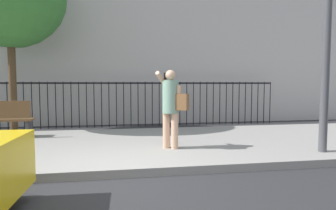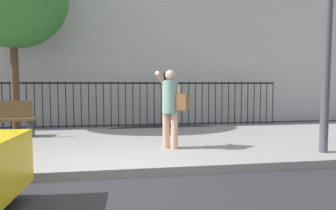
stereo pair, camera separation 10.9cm
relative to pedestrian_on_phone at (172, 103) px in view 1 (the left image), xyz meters
The scene contains 5 objects.
ground_plane 2.21m from the pedestrian_on_phone, 131.87° to the right, with size 60.00×60.00×0.00m, color #28282B.
sidewalk 1.82m from the pedestrian_on_phone, 148.32° to the left, with size 28.00×4.40×0.15m, color gray.
building_facade 8.13m from the pedestrian_on_phone, 100.16° to the left, with size 28.00×4.00×9.82m, color #BCB7B2.
iron_fence 4.66m from the pedestrian_on_phone, 105.81° to the left, with size 12.03×0.04×1.60m.
pedestrian_on_phone is the anchor object (origin of this frame).
Camera 1 is at (0.11, -4.75, 1.53)m, focal length 31.86 mm.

